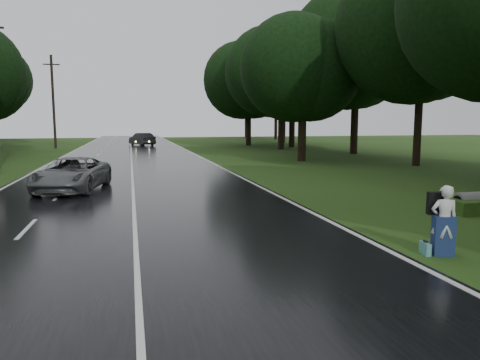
# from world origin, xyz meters

# --- Properties ---
(ground) EXTENTS (160.00, 160.00, 0.00)m
(ground) POSITION_xyz_m (0.00, 0.00, 0.00)
(ground) COLOR #264614
(ground) RESTS_ON ground
(road) EXTENTS (12.00, 140.00, 0.04)m
(road) POSITION_xyz_m (0.00, 20.00, 0.02)
(road) COLOR black
(road) RESTS_ON ground
(lane_center) EXTENTS (0.12, 140.00, 0.01)m
(lane_center) POSITION_xyz_m (0.00, 20.00, 0.04)
(lane_center) COLOR silver
(lane_center) RESTS_ON road
(grey_car) EXTENTS (3.37, 5.61, 1.46)m
(grey_car) POSITION_xyz_m (-2.61, 9.36, 0.77)
(grey_car) COLOR #575A5D
(grey_car) RESTS_ON road
(far_car) EXTENTS (3.40, 5.19, 1.62)m
(far_car) POSITION_xyz_m (1.42, 47.67, 0.85)
(far_car) COLOR black
(far_car) RESTS_ON road
(hitchhiker) EXTENTS (0.69, 0.65, 1.64)m
(hitchhiker) POSITION_xyz_m (6.89, -2.90, 0.76)
(hitchhiker) COLOR silver
(hitchhiker) RESTS_ON ground
(suitcase) EXTENTS (0.19, 0.42, 0.29)m
(suitcase) POSITION_xyz_m (6.54, -2.78, 0.14)
(suitcase) COLOR teal
(suitcase) RESTS_ON ground
(culvert) EXTENTS (1.33, 0.67, 0.67)m
(culvert) POSITION_xyz_m (11.46, 1.32, 0.00)
(culvert) COLOR slate
(culvert) RESTS_ON ground
(utility_pole_far) EXTENTS (1.80, 0.28, 10.61)m
(utility_pole_far) POSITION_xyz_m (-8.50, 44.09, 0.00)
(utility_pole_far) COLOR black
(utility_pole_far) RESTS_ON ground
(tree_right_d) EXTENTS (7.83, 7.83, 12.24)m
(tree_right_d) POSITION_xyz_m (13.10, 21.60, 0.00)
(tree_right_d) COLOR black
(tree_right_d) RESTS_ON ground
(tree_right_e) EXTENTS (9.30, 9.30, 14.54)m
(tree_right_e) POSITION_xyz_m (16.41, 36.26, 0.00)
(tree_right_e) COLOR black
(tree_right_e) RESTS_ON ground
(tree_right_f) EXTENTS (8.91, 8.91, 13.93)m
(tree_right_f) POSITION_xyz_m (15.10, 45.59, 0.00)
(tree_right_f) COLOR black
(tree_right_f) RESTS_ON ground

